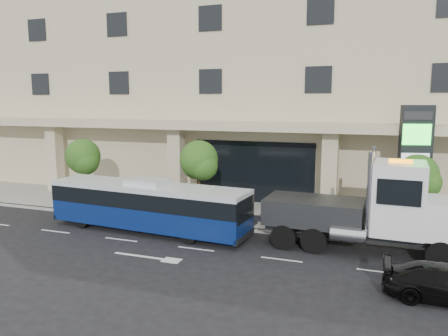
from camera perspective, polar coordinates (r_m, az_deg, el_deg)
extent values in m
plane|color=black|center=(21.75, -2.08, -9.29)|extent=(120.00, 120.00, 0.00)
cube|color=gray|center=(26.24, 2.03, -5.95)|extent=(120.00, 6.00, 0.15)
cube|color=gray|center=(23.51, -0.24, -7.70)|extent=(120.00, 0.30, 0.15)
cube|color=#BBB08C|center=(35.67, 7.46, 13.93)|extent=(60.00, 15.00, 20.00)
cube|color=#BBB08C|center=(27.14, 3.26, 5.50)|extent=(60.00, 2.80, 0.50)
cube|color=black|center=(28.59, 3.88, -0.49)|extent=(8.00, 0.12, 4.00)
cube|color=#BBB08C|center=(34.78, -21.20, 1.33)|extent=(0.90, 0.90, 4.90)
cube|color=#BBB08C|center=(29.22, -6.22, 0.57)|extent=(0.90, 0.90, 4.90)
cube|color=#BBB08C|center=(26.44, 13.65, -0.49)|extent=(0.90, 0.90, 4.90)
cylinder|color=#422B19|center=(29.34, -17.79, -1.85)|extent=(0.14, 0.14, 2.80)
sphere|color=#1E4C15|center=(29.08, -17.95, 1.48)|extent=(2.20, 2.20, 2.20)
sphere|color=#1E4C15|center=(28.75, -17.61, 0.78)|extent=(1.65, 1.65, 1.65)
sphere|color=#1E4C15|center=(29.47, -18.13, 0.78)|extent=(1.54, 1.54, 1.54)
cylinder|color=#422B19|center=(25.29, -3.26, -2.93)|extent=(0.14, 0.14, 2.94)
sphere|color=#1E4C15|center=(24.99, -3.29, 1.13)|extent=(2.20, 2.20, 2.20)
sphere|color=#1E4C15|center=(24.72, -2.72, 0.26)|extent=(1.65, 1.65, 1.65)
sphere|color=#1E4C15|center=(25.35, -3.73, 0.28)|extent=(1.54, 1.54, 1.54)
cylinder|color=#422B19|center=(23.42, 23.70, -4.88)|extent=(0.14, 0.14, 2.73)
sphere|color=#1E4C15|center=(23.10, 23.95, -0.83)|extent=(2.00, 2.00, 2.00)
sphere|color=#1E4C15|center=(22.99, 24.81, -1.72)|extent=(1.50, 1.50, 1.50)
sphere|color=#1E4C15|center=(23.34, 23.13, -1.66)|extent=(1.40, 1.40, 1.40)
cylinder|color=black|center=(24.72, -18.09, -6.41)|extent=(0.92, 0.34, 0.90)
cylinder|color=black|center=(26.10, -15.28, -5.49)|extent=(0.92, 0.34, 0.90)
cylinder|color=black|center=(21.00, -4.68, -8.68)|extent=(0.92, 0.34, 0.90)
cylinder|color=black|center=(22.61, -2.33, -7.39)|extent=(0.92, 0.34, 0.90)
cube|color=navy|center=(23.14, -9.86, -6.09)|extent=(11.00, 3.10, 1.09)
cube|color=black|center=(22.91, -9.92, -3.79)|extent=(11.00, 3.14, 0.81)
cube|color=silver|center=(22.80, -9.96, -2.46)|extent=(11.00, 3.10, 0.27)
cube|color=silver|center=(22.75, -9.98, -1.79)|extent=(2.10, 1.60, 0.27)
cube|color=#2D3033|center=(26.57, -19.52, -5.54)|extent=(0.32, 2.27, 0.27)
cube|color=#2D3033|center=(20.82, 2.67, -8.95)|extent=(0.32, 2.27, 0.27)
cube|color=#2D3033|center=(20.86, 17.88, -8.08)|extent=(9.05, 1.38, 0.42)
cube|color=white|center=(20.40, 21.83, -3.59)|extent=(2.21, 2.72, 3.08)
cube|color=black|center=(20.33, 24.74, -2.43)|extent=(0.18, 2.34, 1.27)
cylinder|color=silver|center=(19.23, 18.38, -3.32)|extent=(0.20, 0.20, 3.61)
cylinder|color=silver|center=(21.51, 18.78, -2.09)|extent=(0.20, 0.20, 3.61)
cube|color=#2D3033|center=(20.90, 11.72, -5.53)|extent=(4.54, 2.70, 1.17)
cube|color=#2D3033|center=(21.63, 4.97, -6.63)|extent=(1.71, 0.36, 0.23)
cube|color=#2D3033|center=(21.93, 3.36, -7.55)|extent=(0.33, 1.92, 0.19)
cube|color=orange|center=(20.13, 22.09, 0.84)|extent=(0.97, 0.40, 0.15)
cylinder|color=black|center=(19.92, 26.43, -10.18)|extent=(1.18, 0.38, 1.17)
cylinder|color=black|center=(22.04, 26.00, -8.37)|extent=(1.18, 0.38, 1.17)
cylinder|color=black|center=(20.10, 11.65, -9.25)|extent=(1.18, 0.38, 1.17)
cylinder|color=black|center=(22.21, 12.69, -7.55)|extent=(1.18, 0.38, 1.17)
cylinder|color=black|center=(20.37, 7.79, -8.90)|extent=(1.18, 0.38, 1.17)
cylinder|color=black|center=(22.45, 9.19, -7.26)|extent=(1.18, 0.38, 1.17)
cube|color=black|center=(24.81, 23.59, 0.15)|extent=(1.67, 0.88, 6.38)
cube|color=green|center=(24.34, 23.88, 4.02)|extent=(1.36, 0.37, 1.06)
cube|color=silver|center=(24.46, 23.69, 1.04)|extent=(1.36, 0.37, 0.64)
cube|color=#262628|center=(24.29, 24.02, 6.27)|extent=(1.36, 0.37, 0.43)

